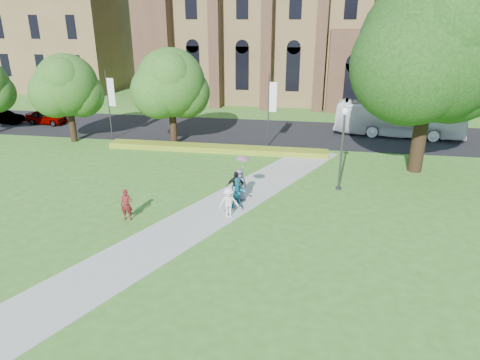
% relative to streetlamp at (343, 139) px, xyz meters
% --- Properties ---
extents(ground, '(160.00, 160.00, 0.00)m').
position_rel_streetlamp_xyz_m(ground, '(-7.50, -6.50, -3.30)').
color(ground, '#3A691F').
rests_on(ground, ground).
extents(road, '(160.00, 10.00, 0.02)m').
position_rel_streetlamp_xyz_m(road, '(-7.50, 13.50, -3.29)').
color(road, black).
rests_on(road, ground).
extents(footpath, '(15.58, 28.54, 0.04)m').
position_rel_streetlamp_xyz_m(footpath, '(-7.50, -5.50, -3.28)').
color(footpath, '#B2B2A8').
rests_on(footpath, ground).
extents(flower_hedge, '(18.00, 1.40, 0.45)m').
position_rel_streetlamp_xyz_m(flower_hedge, '(-9.50, 6.70, -3.07)').
color(flower_hedge, gold).
rests_on(flower_hedge, ground).
extents(building_west, '(22.00, 14.00, 18.30)m').
position_rel_streetlamp_xyz_m(building_west, '(-41.50, 35.50, 5.91)').
color(building_west, olive).
rests_on(building_west, ground).
extents(streetlamp, '(0.44, 0.44, 5.24)m').
position_rel_streetlamp_xyz_m(streetlamp, '(0.00, 0.00, 0.00)').
color(streetlamp, '#38383D').
rests_on(streetlamp, ground).
extents(large_tree, '(9.60, 9.60, 13.20)m').
position_rel_streetlamp_xyz_m(large_tree, '(5.50, 4.50, 5.07)').
color(large_tree, '#332114').
rests_on(large_tree, ground).
extents(street_tree_0, '(5.20, 5.20, 7.50)m').
position_rel_streetlamp_xyz_m(street_tree_0, '(-22.50, 7.50, 1.58)').
color(street_tree_0, '#332114').
rests_on(street_tree_0, ground).
extents(street_tree_1, '(5.60, 5.60, 8.05)m').
position_rel_streetlamp_xyz_m(street_tree_1, '(-13.50, 8.00, 1.93)').
color(street_tree_1, '#332114').
rests_on(street_tree_1, ground).
extents(banner_pole_0, '(0.70, 0.10, 6.00)m').
position_rel_streetlamp_xyz_m(banner_pole_0, '(-5.39, 8.70, 0.09)').
color(banner_pole_0, '#38383D').
rests_on(banner_pole_0, ground).
extents(banner_pole_1, '(0.70, 0.10, 6.00)m').
position_rel_streetlamp_xyz_m(banner_pole_1, '(-19.39, 8.70, 0.09)').
color(banner_pole_1, '#38383D').
rests_on(banner_pole_1, ground).
extents(tour_coach, '(11.52, 3.84, 3.15)m').
position_rel_streetlamp_xyz_m(tour_coach, '(5.80, 14.16, -1.70)').
color(tour_coach, silver).
rests_on(tour_coach, road).
extents(car_0, '(4.34, 2.12, 1.43)m').
position_rel_streetlamp_xyz_m(car_0, '(-28.62, 12.95, -2.56)').
color(car_0, gray).
rests_on(car_0, road).
extents(car_1, '(3.98, 1.55, 1.29)m').
position_rel_streetlamp_xyz_m(car_1, '(-33.06, 12.44, -2.63)').
color(car_1, gray).
rests_on(car_1, road).
extents(pedestrian_0, '(0.70, 0.54, 1.71)m').
position_rel_streetlamp_xyz_m(pedestrian_0, '(-11.45, -6.40, -2.40)').
color(pedestrian_0, maroon).
rests_on(pedestrian_0, footpath).
extents(pedestrian_1, '(1.08, 0.99, 1.80)m').
position_rel_streetlamp_xyz_m(pedestrian_1, '(-5.80, -3.87, -2.36)').
color(pedestrian_1, teal).
rests_on(pedestrian_1, footpath).
extents(pedestrian_2, '(1.25, 1.00, 1.70)m').
position_rel_streetlamp_xyz_m(pedestrian_2, '(-6.10, -5.18, -2.41)').
color(pedestrian_2, silver).
rests_on(pedestrian_2, footpath).
extents(pedestrian_3, '(1.16, 0.66, 1.87)m').
position_rel_streetlamp_xyz_m(pedestrian_3, '(-6.10, -3.03, -2.32)').
color(pedestrian_3, black).
rests_on(pedestrian_3, footpath).
extents(pedestrian_4, '(1.12, 1.05, 1.93)m').
position_rel_streetlamp_xyz_m(pedestrian_4, '(-5.93, -2.79, -2.29)').
color(pedestrian_4, slate).
rests_on(pedestrian_4, footpath).
extents(parasol, '(1.01, 1.01, 0.72)m').
position_rel_streetlamp_xyz_m(parasol, '(-5.75, -2.69, -0.97)').
color(parasol, '#ECA7AE').
rests_on(parasol, pedestrian_4).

